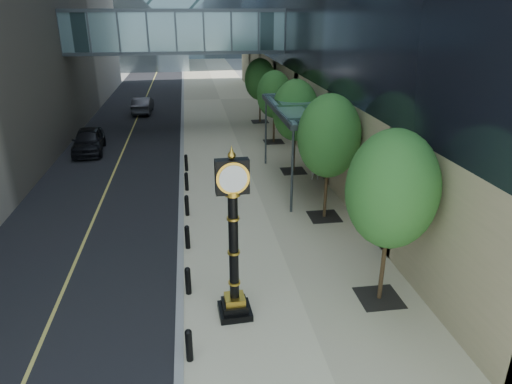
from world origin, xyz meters
TOP-DOWN VIEW (x-y plane):
  - ground at (0.00, 0.00)m, footprint 320.00×320.00m
  - road at (-7.00, 40.00)m, footprint 8.00×180.00m
  - sidewalk at (1.00, 40.00)m, footprint 8.00×180.00m
  - curb at (-3.00, 40.00)m, footprint 0.25×180.00m
  - skywalk at (-3.00, 28.00)m, footprint 17.00×4.20m
  - entrance_canopy at (3.48, 14.00)m, footprint 3.00×8.00m
  - bollard_row at (-2.70, 9.00)m, footprint 0.20×16.20m
  - street_trees at (3.60, 14.81)m, footprint 2.82×28.69m
  - street_clock at (-1.26, 2.84)m, footprint 1.05×1.05m
  - pedestrian at (4.50, 14.48)m, footprint 0.66×0.46m
  - car_near at (-9.18, 21.96)m, footprint 2.25×4.86m
  - car_far at (-6.61, 34.25)m, footprint 1.75×4.62m

SIDE VIEW (x-z plane):
  - ground at x=0.00m, z-range 0.00..0.00m
  - road at x=-7.00m, z-range 0.00..0.02m
  - sidewalk at x=1.00m, z-range 0.00..0.06m
  - curb at x=-3.00m, z-range 0.00..0.07m
  - bollard_row at x=-2.70m, z-range 0.06..0.96m
  - car_far at x=-6.61m, z-range 0.02..1.53m
  - car_near at x=-9.18m, z-range 0.02..1.63m
  - pedestrian at x=4.50m, z-range 0.06..1.78m
  - street_clock at x=-1.26m, z-range -0.30..5.07m
  - street_trees at x=3.60m, z-range 0.86..6.65m
  - entrance_canopy at x=3.48m, z-range 2.00..6.38m
  - skywalk at x=-3.00m, z-range 4.81..10.61m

